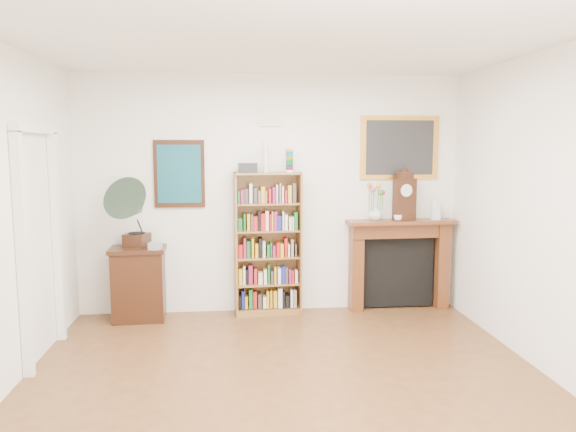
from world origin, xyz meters
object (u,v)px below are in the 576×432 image
object	(u,v)px
mantel_clock	(404,197)
teacup	(398,218)
flower_vase	(376,213)
gramophone	(134,208)
side_cabinet	(139,284)
bottle_left	(434,210)
cd_stack	(155,246)
fireplace	(399,257)
bookshelf	(268,236)
bottle_right	(438,211)

from	to	relation	value
mantel_clock	teacup	xyz separation A→B (m)	(-0.09, -0.05, -0.24)
flower_vase	gramophone	bearing A→B (deg)	-176.09
teacup	side_cabinet	bearing A→B (deg)	-179.36
side_cabinet	bottle_left	world-z (taller)	bottle_left
gramophone	mantel_clock	distance (m)	3.12
gramophone	mantel_clock	bearing A→B (deg)	20.34
gramophone	bottle_left	bearing A→B (deg)	20.46
cd_stack	bottle_left	world-z (taller)	bottle_left
flower_vase	bottle_left	size ratio (longest dim) A/B	0.72
fireplace	cd_stack	size ratio (longest dim) A/B	10.89
bottle_left	teacup	bearing A→B (deg)	-170.17
bookshelf	side_cabinet	distance (m)	1.56
mantel_clock	bottle_left	world-z (taller)	mantel_clock
fireplace	mantel_clock	bearing A→B (deg)	-64.10
bottle_right	teacup	bearing A→B (deg)	-173.38
side_cabinet	gramophone	bearing A→B (deg)	-102.60
gramophone	mantel_clock	xyz separation A→B (m)	(3.11, 0.17, 0.08)
fireplace	mantel_clock	world-z (taller)	mantel_clock
bookshelf	bottle_left	size ratio (longest dim) A/B	8.01
cd_stack	flower_vase	world-z (taller)	flower_vase
cd_stack	teacup	xyz separation A→B (m)	(2.80, 0.18, 0.25)
fireplace	bottle_right	distance (m)	0.72
bookshelf	fireplace	world-z (taller)	bookshelf
bookshelf	fireplace	xyz separation A→B (m)	(1.59, 0.06, -0.29)
teacup	bottle_left	xyz separation A→B (m)	(0.47, 0.08, 0.08)
mantel_clock	flower_vase	xyz separation A→B (m)	(-0.34, 0.02, -0.19)
mantel_clock	fireplace	bearing A→B (deg)	106.39
teacup	flower_vase	bearing A→B (deg)	163.23
cd_stack	bottle_right	xyz separation A→B (m)	(3.31, 0.24, 0.32)
fireplace	gramophone	distance (m)	3.16
cd_stack	bottle_right	world-z (taller)	bottle_right
cd_stack	gramophone	bearing A→B (deg)	164.07
side_cabinet	bookshelf	bearing A→B (deg)	1.12
cd_stack	mantel_clock	distance (m)	2.94
mantel_clock	bottle_left	size ratio (longest dim) A/B	2.40
side_cabinet	cd_stack	xyz separation A→B (m)	(0.21, -0.15, 0.46)
bookshelf	teacup	distance (m)	1.55
side_cabinet	mantel_clock	xyz separation A→B (m)	(3.10, 0.09, 0.95)
mantel_clock	side_cabinet	bearing A→B (deg)	169.69
bookshelf	side_cabinet	world-z (taller)	bookshelf
fireplace	bottle_left	world-z (taller)	bottle_left
mantel_clock	flower_vase	bearing A→B (deg)	164.34
gramophone	cd_stack	bearing A→B (deg)	1.33
fireplace	gramophone	bearing A→B (deg)	-178.21
gramophone	cd_stack	xyz separation A→B (m)	(0.23, -0.07, -0.41)
gramophone	flower_vase	size ratio (longest dim) A/B	4.62
gramophone	flower_vase	bearing A→B (deg)	21.17
mantel_clock	bottle_left	distance (m)	0.41
cd_stack	side_cabinet	bearing A→B (deg)	145.81
side_cabinet	bottle_left	xyz separation A→B (m)	(3.48, 0.12, 0.80)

